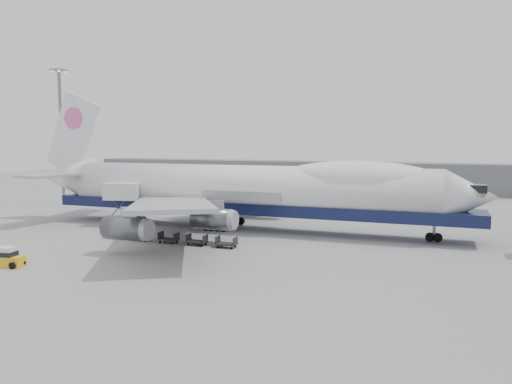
% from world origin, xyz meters
% --- Properties ---
extents(ground, '(260.00, 260.00, 0.00)m').
position_xyz_m(ground, '(0.00, 0.00, 0.00)').
color(ground, gray).
rests_on(ground, ground).
extents(apron_line, '(60.00, 0.15, 0.01)m').
position_xyz_m(apron_line, '(0.00, -6.00, 0.01)').
color(apron_line, gold).
rests_on(apron_line, ground).
extents(hangar, '(110.00, 8.00, 7.00)m').
position_xyz_m(hangar, '(-10.00, 70.00, 3.50)').
color(hangar, slate).
rests_on(hangar, ground).
extents(floodlight_mast, '(2.40, 2.40, 25.43)m').
position_xyz_m(floodlight_mast, '(-42.00, 24.00, 14.27)').
color(floodlight_mast, slate).
rests_on(floodlight_mast, ground).
extents(airliner, '(67.00, 55.30, 19.98)m').
position_xyz_m(airliner, '(0.64, 12.00, 5.62)').
color(airliner, white).
rests_on(airliner, ground).
extents(catering_truck, '(5.94, 4.59, 6.22)m').
position_xyz_m(catering_truck, '(-17.28, 8.52, 3.46)').
color(catering_truck, navy).
rests_on(catering_truck, ground).
extents(baggage_tug, '(2.84, 1.85, 1.93)m').
position_xyz_m(baggage_tug, '(-13.74, -15.35, 0.86)').
color(baggage_tug, gold).
rests_on(baggage_tug, ground).
extents(dolly_0, '(2.30, 1.35, 1.30)m').
position_xyz_m(dolly_0, '(-12.49, -0.02, 0.53)').
color(dolly_0, '#2D2D30').
rests_on(dolly_0, ground).
extents(dolly_1, '(2.30, 1.35, 1.30)m').
position_xyz_m(dolly_1, '(-8.68, -0.02, 0.53)').
color(dolly_1, '#2D2D30').
rests_on(dolly_1, ground).
extents(dolly_2, '(2.30, 1.35, 1.30)m').
position_xyz_m(dolly_2, '(-4.87, -0.02, 0.53)').
color(dolly_2, '#2D2D30').
rests_on(dolly_2, ground).
extents(dolly_3, '(2.30, 1.35, 1.30)m').
position_xyz_m(dolly_3, '(-1.06, -0.02, 0.53)').
color(dolly_3, '#2D2D30').
rests_on(dolly_3, ground).
extents(dolly_4, '(2.30, 1.35, 1.30)m').
position_xyz_m(dolly_4, '(2.75, -0.02, 0.53)').
color(dolly_4, '#2D2D30').
rests_on(dolly_4, ground).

